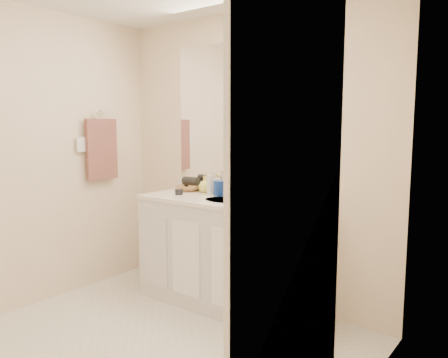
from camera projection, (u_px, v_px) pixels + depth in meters
name	position (u px, v px, depth m)	size (l,w,h in m)	color
floor	(131.00, 358.00, 2.77)	(2.60, 2.60, 0.00)	silver
wall_back	(247.00, 157.00, 3.65)	(2.60, 0.02, 2.40)	#FDE5C6
wall_left	(16.00, 160.00, 3.40)	(0.02, 2.60, 2.40)	#FDE5C6
wall_right	(330.00, 190.00, 1.84)	(0.02, 2.60, 2.40)	#FDE5C6
vanity_cabinet	(228.00, 255.00, 3.53)	(1.50, 0.55, 0.85)	silver
countertop	(228.00, 201.00, 3.47)	(1.52, 0.57, 0.03)	white
backsplash	(246.00, 191.00, 3.67)	(1.52, 0.03, 0.08)	white
sink_basin	(226.00, 201.00, 3.46)	(0.37, 0.37, 0.02)	beige
faucet	(239.00, 190.00, 3.59)	(0.02, 0.02, 0.11)	silver
mirror	(247.00, 114.00, 3.60)	(1.48, 0.01, 1.20)	white
blue_mug	(219.00, 188.00, 3.65)	(0.09, 0.09, 0.13)	navy
tan_cup	(251.00, 195.00, 3.44)	(0.06, 0.06, 0.09)	beige
toothbrush	(252.00, 181.00, 3.42)	(0.01, 0.01, 0.20)	#FF439F
mouthwash_bottle	(267.00, 193.00, 3.30)	(0.07, 0.07, 0.16)	#0C8294
soap_dish	(260.00, 206.00, 3.17)	(0.11, 0.09, 0.01)	silver
green_soap	(260.00, 203.00, 3.17)	(0.06, 0.05, 0.02)	#8BE337
orange_comb	(236.00, 206.00, 3.19)	(0.11, 0.02, 0.00)	orange
dark_jar	(179.00, 192.00, 3.71)	(0.07, 0.07, 0.05)	black
extra_white_bottle	(210.00, 185.00, 3.71)	(0.05, 0.05, 0.16)	silver
soap_bottle_white	(214.00, 184.00, 3.76)	(0.06, 0.07, 0.17)	silver
soap_bottle_cream	(214.00, 182.00, 3.80)	(0.09, 0.09, 0.19)	beige
soap_bottle_yellow	(205.00, 184.00, 3.83)	(0.11, 0.11, 0.14)	#EBE35B
wicker_basket	(189.00, 188.00, 3.92)	(0.21, 0.21, 0.05)	#AE7B46
hair_dryer	(191.00, 181.00, 3.90)	(0.08, 0.08, 0.15)	black
towel_ring	(99.00, 116.00, 3.95)	(0.11, 0.11, 0.01)	silver
hand_towel	(102.00, 149.00, 3.98)	(0.04, 0.32, 0.55)	brown
switch_plate	(81.00, 144.00, 3.83)	(0.01, 0.09, 0.13)	white
door	(292.00, 252.00, 1.64)	(0.02, 0.82, 2.00)	white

